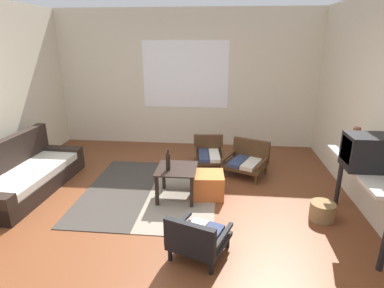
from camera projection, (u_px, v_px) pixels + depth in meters
ground_plane at (158, 220)px, 3.94m from camera, size 7.80×7.80×0.00m
far_wall_with_window at (186, 79)px, 6.39m from camera, size 5.60×0.13×2.70m
area_rug at (151, 191)px, 4.66m from camera, size 1.91×2.18×0.01m
couch at (25, 176)px, 4.63m from camera, size 0.84×1.93×0.77m
coffee_table at (177, 174)px, 4.36m from camera, size 0.54×0.58×0.45m
armchair_by_window at (209, 153)px, 5.53m from camera, size 0.59×0.69×0.50m
armchair_striped_foreground at (197, 238)px, 3.19m from camera, size 0.69×0.69×0.50m
armchair_corner at (247, 159)px, 5.19m from camera, size 0.81×0.78×0.54m
ottoman_orange at (209, 185)px, 4.47m from camera, size 0.45×0.45×0.35m
console_shelf at (364, 175)px, 3.47m from camera, size 0.39×1.41×0.83m
crt_television at (371, 152)px, 3.31m from camera, size 0.53×0.35×0.37m
clay_vase at (354, 145)px, 3.75m from camera, size 0.20×0.20×0.33m
glass_bottle at (168, 161)px, 4.23m from camera, size 0.06×0.06×0.29m
wicker_basket at (322, 211)px, 3.91m from camera, size 0.30×0.30×0.22m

